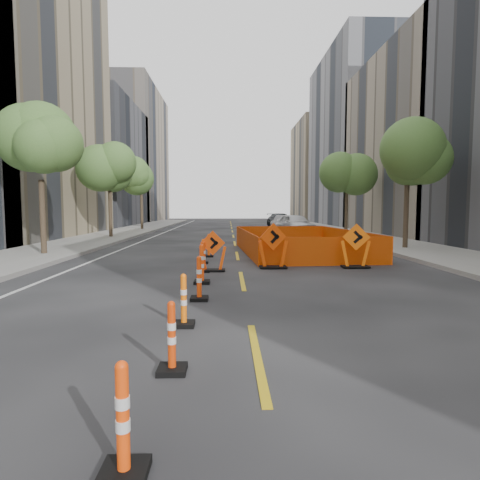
{
  "coord_description": "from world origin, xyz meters",
  "views": [
    {
      "loc": [
        -0.42,
        -7.56,
        2.13
      ],
      "look_at": [
        -0.03,
        5.09,
        1.1
      ],
      "focal_mm": 30.0,
      "sensor_mm": 36.0,
      "label": 1
    }
  ],
  "objects_px": {
    "chevron_sign_center": "(273,246)",
    "parked_car_far": "(281,220)",
    "channelizer_0": "(123,420)",
    "channelizer_2": "(184,300)",
    "channelizer_8": "(212,242)",
    "channelizer_5": "(204,257)",
    "chevron_sign_left": "(213,251)",
    "channelizer_6": "(203,251)",
    "chevron_sign_right": "(356,246)",
    "channelizer_7": "(209,245)",
    "channelizer_1": "(172,337)",
    "parked_car_near": "(295,224)",
    "channelizer_3": "(199,278)",
    "channelizer_4": "(202,264)",
    "parked_car_mid": "(284,223)"
  },
  "relations": [
    {
      "from": "chevron_sign_center",
      "to": "channelizer_1",
      "type": "bearing_deg",
      "value": -120.49
    },
    {
      "from": "channelizer_7",
      "to": "channelizer_8",
      "type": "distance_m",
      "value": 2.02
    },
    {
      "from": "channelizer_1",
      "to": "channelizer_5",
      "type": "relative_size",
      "value": 0.93
    },
    {
      "from": "channelizer_8",
      "to": "chevron_sign_center",
      "type": "xyz_separation_m",
      "value": [
        2.32,
        -5.37,
        0.33
      ]
    },
    {
      "from": "channelizer_2",
      "to": "parked_car_near",
      "type": "bearing_deg",
      "value": 75.9
    },
    {
      "from": "parked_car_mid",
      "to": "channelizer_5",
      "type": "bearing_deg",
      "value": -83.08
    },
    {
      "from": "channelizer_3",
      "to": "chevron_sign_center",
      "type": "height_order",
      "value": "chevron_sign_center"
    },
    {
      "from": "chevron_sign_left",
      "to": "channelizer_8",
      "type": "bearing_deg",
      "value": 92.14
    },
    {
      "from": "channelizer_7",
      "to": "parked_car_far",
      "type": "height_order",
      "value": "parked_car_far"
    },
    {
      "from": "channelizer_0",
      "to": "channelizer_6",
      "type": "distance_m",
      "value": 12.14
    },
    {
      "from": "channelizer_3",
      "to": "chevron_sign_left",
      "type": "distance_m",
      "value": 4.18
    },
    {
      "from": "channelizer_3",
      "to": "chevron_sign_left",
      "type": "xyz_separation_m",
      "value": [
        0.16,
        4.17,
        0.17
      ]
    },
    {
      "from": "channelizer_0",
      "to": "chevron_sign_center",
      "type": "height_order",
      "value": "chevron_sign_center"
    },
    {
      "from": "channelizer_8",
      "to": "parked_car_far",
      "type": "distance_m",
      "value": 23.87
    },
    {
      "from": "chevron_sign_center",
      "to": "channelizer_8",
      "type": "bearing_deg",
      "value": 97.61
    },
    {
      "from": "channelizer_2",
      "to": "channelizer_5",
      "type": "bearing_deg",
      "value": 90.0
    },
    {
      "from": "channelizer_3",
      "to": "parked_car_far",
      "type": "relative_size",
      "value": 0.2
    },
    {
      "from": "parked_car_near",
      "to": "channelizer_7",
      "type": "bearing_deg",
      "value": -127.67
    },
    {
      "from": "channelizer_1",
      "to": "channelizer_8",
      "type": "xyz_separation_m",
      "value": [
        -0.02,
        14.16,
        0.0
      ]
    },
    {
      "from": "channelizer_3",
      "to": "channelizer_5",
      "type": "height_order",
      "value": "channelizer_3"
    },
    {
      "from": "channelizer_5",
      "to": "chevron_sign_left",
      "type": "xyz_separation_m",
      "value": [
        0.29,
        0.13,
        0.18
      ]
    },
    {
      "from": "channelizer_4",
      "to": "chevron_sign_right",
      "type": "xyz_separation_m",
      "value": [
        5.22,
        2.73,
        0.23
      ]
    },
    {
      "from": "channelizer_0",
      "to": "chevron_sign_right",
      "type": "bearing_deg",
      "value": 63.82
    },
    {
      "from": "channelizer_6",
      "to": "channelizer_7",
      "type": "relative_size",
      "value": 0.94
    },
    {
      "from": "channelizer_6",
      "to": "chevron_sign_right",
      "type": "xyz_separation_m",
      "value": [
        5.43,
        -1.32,
        0.31
      ]
    },
    {
      "from": "channelizer_2",
      "to": "channelizer_8",
      "type": "distance_m",
      "value": 12.14
    },
    {
      "from": "channelizer_2",
      "to": "channelizer_5",
      "type": "relative_size",
      "value": 0.94
    },
    {
      "from": "chevron_sign_left",
      "to": "chevron_sign_center",
      "type": "height_order",
      "value": "chevron_sign_center"
    },
    {
      "from": "channelizer_1",
      "to": "channelizer_3",
      "type": "relative_size",
      "value": 0.92
    },
    {
      "from": "channelizer_6",
      "to": "parked_car_far",
      "type": "height_order",
      "value": "parked_car_far"
    },
    {
      "from": "channelizer_6",
      "to": "channelizer_7",
      "type": "xyz_separation_m",
      "value": [
        0.11,
        2.02,
        0.03
      ]
    },
    {
      "from": "chevron_sign_left",
      "to": "channelizer_4",
      "type": "bearing_deg",
      "value": -96.26
    },
    {
      "from": "channelizer_0",
      "to": "chevron_sign_center",
      "type": "relative_size",
      "value": 0.6
    },
    {
      "from": "channelizer_3",
      "to": "chevron_sign_right",
      "type": "height_order",
      "value": "chevron_sign_right"
    },
    {
      "from": "channelizer_4",
      "to": "channelizer_2",
      "type": "bearing_deg",
      "value": -90.89
    },
    {
      "from": "channelizer_5",
      "to": "channelizer_1",
      "type": "bearing_deg",
      "value": -89.53
    },
    {
      "from": "channelizer_2",
      "to": "channelizer_6",
      "type": "xyz_separation_m",
      "value": [
        -0.14,
        8.09,
        -0.01
      ]
    },
    {
      "from": "chevron_sign_center",
      "to": "parked_car_far",
      "type": "distance_m",
      "value": 28.67
    },
    {
      "from": "channelizer_3",
      "to": "parked_car_mid",
      "type": "relative_size",
      "value": 0.24
    },
    {
      "from": "channelizer_3",
      "to": "chevron_sign_right",
      "type": "bearing_deg",
      "value": 42.69
    },
    {
      "from": "channelizer_5",
      "to": "channelizer_7",
      "type": "xyz_separation_m",
      "value": [
        -0.03,
        4.05,
        -0.01
      ]
    },
    {
      "from": "channelizer_2",
      "to": "chevron_sign_left",
      "type": "height_order",
      "value": "chevron_sign_left"
    },
    {
      "from": "parked_car_mid",
      "to": "parked_car_far",
      "type": "relative_size",
      "value": 0.83
    },
    {
      "from": "channelizer_8",
      "to": "chevron_sign_right",
      "type": "bearing_deg",
      "value": -45.66
    },
    {
      "from": "channelizer_1",
      "to": "channelizer_2",
      "type": "height_order",
      "value": "channelizer_2"
    },
    {
      "from": "channelizer_0",
      "to": "chevron_sign_right",
      "type": "xyz_separation_m",
      "value": [
        5.32,
        10.82,
        0.31
      ]
    },
    {
      "from": "channelizer_8",
      "to": "parked_car_near",
      "type": "distance_m",
      "value": 13.65
    },
    {
      "from": "channelizer_7",
      "to": "parked_car_near",
      "type": "xyz_separation_m",
      "value": [
        6.15,
        14.24,
        0.32
      ]
    },
    {
      "from": "chevron_sign_center",
      "to": "channelizer_5",
      "type": "bearing_deg",
      "value": -179.32
    },
    {
      "from": "channelizer_2",
      "to": "channelizer_5",
      "type": "xyz_separation_m",
      "value": [
        -0.0,
        6.07,
        0.03
      ]
    }
  ]
}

